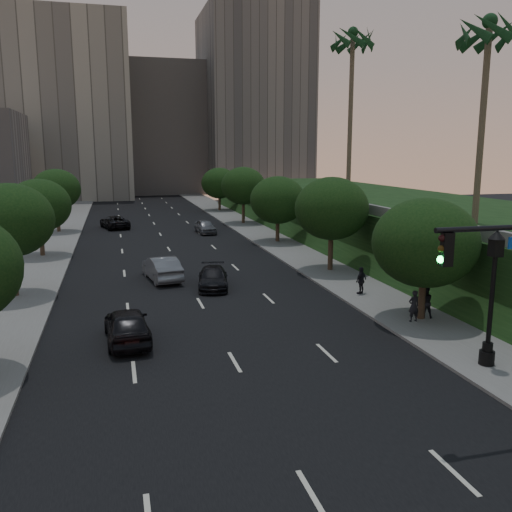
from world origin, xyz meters
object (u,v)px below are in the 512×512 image
object	(u,v)px
sedan_near_left	(127,325)
pedestrian_a	(414,306)
sedan_mid_left	(162,268)
pedestrian_c	(361,280)
sedan_far_left	(115,222)
sedan_near_right	(213,278)
sedan_far_right	(205,226)
pedestrian_b	(425,302)
street_lamp	(491,304)

from	to	relation	value
sedan_near_left	pedestrian_a	size ratio (longest dim) A/B	2.94
sedan_mid_left	pedestrian_c	xyz separation A→B (m)	(11.05, -7.15, 0.16)
sedan_far_left	pedestrian_c	size ratio (longest dim) A/B	3.17
sedan_near_right	pedestrian_a	world-z (taller)	pedestrian_a
sedan_far_right	pedestrian_b	distance (m)	33.04
pedestrian_a	pedestrian_c	bearing A→B (deg)	-92.02
street_lamp	sedan_far_left	xyz separation A→B (m)	(-14.09, 44.95, -1.92)
pedestrian_a	pedestrian_b	xyz separation A→B (m)	(0.89, 0.42, 0.02)
sedan_mid_left	street_lamp	bearing A→B (deg)	112.11
sedan_mid_left	pedestrian_b	size ratio (longest dim) A/B	3.02
sedan_near_right	pedestrian_a	size ratio (longest dim) A/B	2.80
sedan_far_right	pedestrian_b	world-z (taller)	pedestrian_b
pedestrian_c	sedan_far_right	bearing A→B (deg)	-111.04
sedan_mid_left	sedan_near_right	xyz separation A→B (m)	(2.93, -2.94, -0.16)
pedestrian_b	sedan_far_left	bearing A→B (deg)	-53.83
sedan_near_left	pedestrian_b	distance (m)	14.68
street_lamp	sedan_near_right	world-z (taller)	street_lamp
sedan_far_left	pedestrian_b	world-z (taller)	pedestrian_b
sedan_near_right	pedestrian_a	distance (m)	12.83
sedan_near_right	sedan_far_right	size ratio (longest dim) A/B	1.03
pedestrian_a	pedestrian_b	bearing A→B (deg)	-158.72
sedan_far_left	sedan_far_right	bearing A→B (deg)	130.84
sedan_mid_left	pedestrian_c	bearing A→B (deg)	138.04
sedan_near_right	street_lamp	bearing A→B (deg)	-52.09
sedan_near_left	sedan_near_right	world-z (taller)	sedan_near_left
pedestrian_a	sedan_far_right	bearing A→B (deg)	-85.30
sedan_far_left	sedan_near_right	distance (m)	30.08
sedan_near_right	pedestrian_b	bearing A→B (deg)	-35.51
pedestrian_b	sedan_near_left	bearing A→B (deg)	12.85
sedan_mid_left	pedestrian_c	distance (m)	13.16
sedan_mid_left	sedan_far_right	size ratio (longest dim) A/B	1.14
street_lamp	sedan_near_right	distance (m)	17.61
sedan_mid_left	pedestrian_b	bearing A→B (deg)	125.56
sedan_mid_left	pedestrian_a	distance (m)	16.96
sedan_far_left	pedestrian_b	distance (m)	41.68
sedan_far_left	pedestrian_c	bearing A→B (deg)	97.91
sedan_mid_left	sedan_near_right	world-z (taller)	sedan_mid_left
pedestrian_a	pedestrian_c	size ratio (longest dim) A/B	0.98
sedan_near_left	sedan_far_left	bearing A→B (deg)	-92.88
street_lamp	sedan_far_left	world-z (taller)	street_lamp
sedan_far_left	pedestrian_b	bearing A→B (deg)	96.57
street_lamp	sedan_far_right	bearing A→B (deg)	97.19
sedan_far_right	pedestrian_b	size ratio (longest dim) A/B	2.66
sedan_far_left	pedestrian_a	size ratio (longest dim) A/B	3.25
sedan_mid_left	pedestrian_b	xyz separation A→B (m)	(12.13, -12.29, 0.15)
sedan_far_left	sedan_near_right	bearing A→B (deg)	86.64
street_lamp	pedestrian_a	world-z (taller)	street_lamp
sedan_far_left	pedestrian_c	distance (m)	36.51
street_lamp	pedestrian_b	size ratio (longest dim) A/B	3.46
sedan_far_right	sedan_mid_left	bearing A→B (deg)	-110.67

